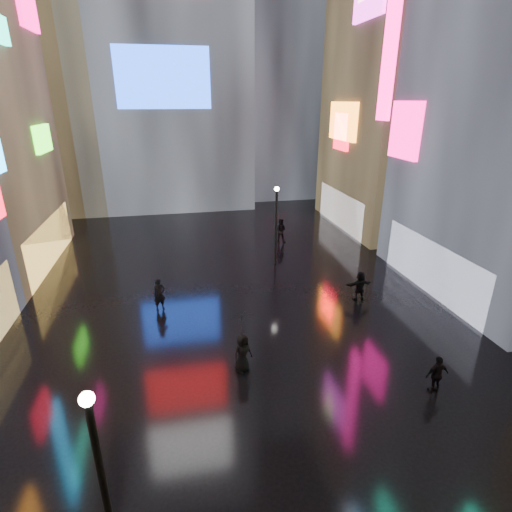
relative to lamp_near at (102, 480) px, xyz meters
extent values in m
plane|color=black|center=(4.61, 14.67, -2.94)|extent=(140.00, 140.00, 0.00)
cube|color=#FFC659|center=(-6.49, 20.67, -1.44)|extent=(0.20, 10.00, 3.00)
cube|color=#3FFF1C|center=(-6.24, 22.49, 4.97)|extent=(0.25, 3.00, 1.71)
cube|color=#FF0C76|center=(-6.24, 24.37, 12.36)|extent=(0.25, 3.32, 1.94)
cube|color=white|center=(15.71, 11.67, -1.44)|extent=(0.20, 9.00, 3.00)
cube|color=#FF0C76|center=(15.46, 15.79, 5.64)|extent=(0.25, 2.99, 3.26)
cube|color=#FF0C76|center=(15.46, 18.67, 11.06)|extent=(0.25, 1.40, 10.00)
cube|color=black|center=(20.61, 24.67, 11.06)|extent=(10.00, 12.00, 28.00)
cube|color=white|center=(15.71, 24.67, -1.44)|extent=(0.20, 9.00, 3.00)
cube|color=orange|center=(15.46, 24.99, 5.71)|extent=(0.25, 4.92, 2.91)
cube|color=#FF0C21|center=(15.46, 25.10, 4.90)|extent=(0.25, 2.63, 2.87)
cube|color=#194CFF|center=(1.61, 31.57, 9.06)|extent=(8.00, 0.20, 5.00)
cube|color=black|center=(13.61, 40.67, 14.06)|extent=(12.00, 12.00, 34.00)
cube|color=black|center=(-9.39, 36.67, 10.06)|extent=(10.00, 10.00, 26.00)
cylinder|color=black|center=(0.00, 0.00, -0.44)|extent=(0.16, 0.16, 5.00)
sphere|color=white|center=(0.00, 0.00, 2.11)|extent=(0.30, 0.30, 0.30)
cylinder|color=black|center=(8.17, 17.55, -0.44)|extent=(0.16, 0.16, 5.00)
sphere|color=white|center=(8.17, 17.55, 2.11)|extent=(0.30, 0.30, 0.30)
imported|color=black|center=(10.92, 4.06, -2.16)|extent=(0.93, 0.41, 1.56)
imported|color=black|center=(4.08, 6.79, -2.10)|extent=(0.97, 0.84, 1.68)
imported|color=black|center=(11.38, 11.58, -2.12)|extent=(1.56, 0.59, 1.65)
imported|color=black|center=(0.72, 12.63, -2.08)|extent=(0.74, 0.62, 1.73)
imported|color=black|center=(9.59, 21.70, -2.02)|extent=(1.11, 1.02, 1.85)
imported|color=black|center=(4.08, 6.79, -0.80)|extent=(1.41, 1.41, 0.92)
camera|label=1|loc=(1.91, -6.48, 7.33)|focal=28.00mm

